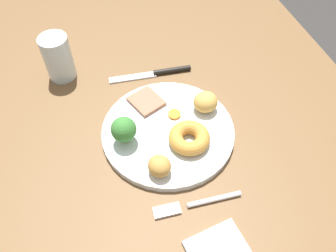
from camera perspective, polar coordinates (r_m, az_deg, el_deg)
The scene contains 11 objects.
dining_table at distance 70.74cm, azimuth 0.51°, elevation -1.05°, with size 120.00×84.00×3.60cm, color brown.
dinner_plate at distance 67.74cm, azimuth 0.00°, elevation -0.89°, with size 25.58×25.58×1.40cm, color white.
meat_slice_main at distance 71.49cm, azimuth -3.58°, elevation 4.06°, with size 6.30×5.58×0.80cm, color #9E664C.
yorkshire_pudding at distance 64.38cm, azimuth 3.49°, elevation -1.94°, with size 7.70×7.70×2.70cm, color #C68938.
roast_potato_left at distance 69.45cm, azimuth 6.14°, elevation 3.92°, with size 4.61×4.83×4.00cm, color tan.
roast_potato_right at distance 60.33cm, azimuth -1.40°, elevation -6.54°, with size 3.97×4.23×3.63cm, color #BC8C42.
carrot_coin_front at distance 69.21cm, azimuth 1.04°, elevation 1.92°, with size 2.52×2.52×0.55cm, color orange.
broccoli_floret at distance 63.51cm, azimuth -7.25°, elevation -0.59°, with size 4.71×4.71×5.70cm.
fork at distance 60.20cm, azimuth 4.42°, elevation -12.57°, with size 2.21×15.30×0.90cm.
knife at distance 79.28cm, azimuth -1.71°, elevation 8.66°, with size 2.93×18.56×1.20cm.
water_glass at distance 79.59cm, azimuth -17.53°, elevation 10.61°, with size 6.10×6.10×10.14cm, color silver.
Camera 1 is at (-40.90, 12.96, 58.05)cm, focal length 37.33 mm.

